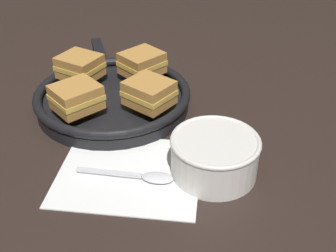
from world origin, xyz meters
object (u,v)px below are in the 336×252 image
Objects in this scene: spoon at (144,176)px; skillet at (113,97)px; sandwich_far_right at (80,66)px; soup_bowl at (215,154)px; sandwich_near_right at (147,93)px; sandwich_near_left at (76,97)px; sandwich_far_left at (142,63)px.

spoon is 0.36× the size of skillet.
sandwich_far_right reaches higher than skillet.
sandwich_near_right is at bearing 123.18° from soup_bowl.
spoon is 0.32m from sandwich_far_right.
sandwich_near_left is 1.00× the size of sandwich_near_right.
sandwich_near_left is at bearing -131.72° from sandwich_far_left.
sandwich_near_left is (-0.06, -0.07, 0.04)m from skillet.
soup_bowl is 1.31× the size of sandwich_far_left.
sandwich_far_left is at bearing 111.11° from soup_bowl.
sandwich_far_left is (-0.01, 0.13, 0.00)m from sandwich_near_right.
spoon is (-0.11, -0.01, -0.03)m from soup_bowl.
sandwich_far_left is (0.12, 0.14, 0.00)m from sandwich_near_left.
sandwich_far_left and sandwich_far_right have the same top height.
sandwich_near_right reaches higher than soup_bowl.
sandwich_far_right is (-0.13, -0.01, 0.00)m from sandwich_far_left.
spoon is 1.46× the size of sandwich_near_left.
sandwich_far_right reaches higher than spoon.
sandwich_near_left is 0.18m from sandwich_far_left.
soup_bowl is 0.12m from spoon.
sandwich_near_right reaches higher than skillet.
skillet is 4.05× the size of sandwich_near_right.
skillet is at bearing -132.81° from sandwich_far_left.
spoon is 1.45× the size of sandwich_far_left.
soup_bowl is at bearing -52.11° from skillet.
sandwich_near_left is at bearing 147.01° from soup_bowl.
sandwich_far_left is at bearing 3.28° from sandwich_far_right.
sandwich_near_right is at bearing 3.28° from sandwich_near_left.
sandwich_near_right is at bearing -41.72° from sandwich_far_right.
soup_bowl is 0.37m from sandwich_far_right.
sandwich_far_left reaches higher than spoon.
soup_bowl is 1.31× the size of sandwich_near_left.
skillet reaches higher than spoon.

